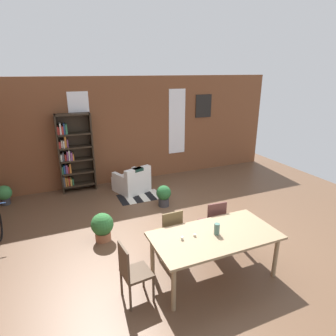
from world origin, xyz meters
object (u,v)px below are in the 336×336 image
object	(u,v)px
dining_chair_far_left	(170,232)
dining_chair_head_left	(132,271)
armchair_white	(132,182)
potted_plant_by_shelf	(4,194)
dining_table	(215,239)
vase_on_table	(217,229)
potted_plant_window	(102,226)
potted_plant_corner	(164,195)
dining_chair_far_right	(213,222)
bookshelf_tall	(73,154)

from	to	relation	value
dining_chair_far_left	dining_chair_head_left	xyz separation A→B (m)	(-0.93, -0.75, 0.00)
armchair_white	potted_plant_by_shelf	world-z (taller)	armchair_white
dining_table	vase_on_table	size ratio (longest dim) A/B	10.88
vase_on_table	armchair_white	size ratio (longest dim) A/B	0.18
dining_table	potted_plant_by_shelf	distance (m)	5.59
dining_chair_far_left	potted_plant_window	bearing A→B (deg)	134.10
potted_plant_by_shelf	potted_plant_corner	bearing A→B (deg)	-24.76
vase_on_table	dining_chair_far_right	distance (m)	0.93
vase_on_table	potted_plant_by_shelf	world-z (taller)	vase_on_table
potted_plant_by_shelf	potted_plant_corner	world-z (taller)	potted_plant_corner
armchair_white	dining_chair_far_right	bearing A→B (deg)	-78.53
dining_table	dining_chair_head_left	world-z (taller)	dining_chair_head_left
dining_chair_far_left	potted_plant_by_shelf	size ratio (longest dim) A/B	1.89
dining_chair_far_right	potted_plant_corner	distance (m)	2.00
bookshelf_tall	dining_chair_far_right	bearing A→B (deg)	-61.80
dining_chair_far_right	potted_plant_window	size ratio (longest dim) A/B	1.66
dining_chair_head_left	bookshelf_tall	world-z (taller)	bookshelf_tall
dining_chair_far_left	bookshelf_tall	distance (m)	4.10
vase_on_table	dining_chair_far_right	bearing A→B (deg)	60.55
vase_on_table	potted_plant_corner	size ratio (longest dim) A/B	0.34
vase_on_table	dining_chair_far_left	world-z (taller)	vase_on_table
dining_chair_head_left	potted_plant_corner	size ratio (longest dim) A/B	1.76
vase_on_table	potted_plant_by_shelf	bearing A→B (deg)	127.97
armchair_white	potted_plant_window	size ratio (longest dim) A/B	1.79
vase_on_table	bookshelf_tall	size ratio (longest dim) A/B	0.09
bookshelf_tall	potted_plant_window	bearing A→B (deg)	-86.53
dining_chair_far_right	dining_chair_far_left	world-z (taller)	same
dining_chair_head_left	potted_plant_by_shelf	xyz separation A→B (m)	(-2.03, 4.42, -0.23)
dining_chair_far_right	dining_chair_far_left	xyz separation A→B (m)	(-0.90, -0.00, 0.00)
dining_table	armchair_white	size ratio (longest dim) A/B	1.98
vase_on_table	bookshelf_tall	bearing A→B (deg)	109.74
vase_on_table	dining_chair_head_left	bearing A→B (deg)	-179.72
vase_on_table	dining_chair_far_left	xyz separation A→B (m)	(-0.48, 0.75, -0.35)
dining_chair_far_left	vase_on_table	bearing A→B (deg)	-57.13
potted_plant_by_shelf	potted_plant_window	xyz separation A→B (m)	(1.95, -2.62, 0.03)
dining_chair_far_right	dining_table	bearing A→B (deg)	-121.09
potted_plant_by_shelf	potted_plant_corner	distance (m)	4.03
dining_chair_far_left	potted_plant_window	distance (m)	1.46
vase_on_table	potted_plant_by_shelf	size ratio (longest dim) A/B	0.37
dining_chair_far_right	potted_plant_corner	bearing A→B (deg)	95.88
dining_table	dining_chair_far_left	xyz separation A→B (m)	(-0.45, 0.75, -0.18)
bookshelf_tall	armchair_white	bearing A→B (deg)	-25.77
dining_chair_far_left	armchair_white	bearing A→B (deg)	85.43
dining_table	dining_chair_head_left	bearing A→B (deg)	-179.71
potted_plant_window	dining_table	bearing A→B (deg)	-50.72
dining_table	dining_chair_far_left	bearing A→B (deg)	121.28
dining_chair_far_left	bookshelf_tall	xyz separation A→B (m)	(-1.18, 3.89, 0.56)
dining_table	potted_plant_window	xyz separation A→B (m)	(-1.46, 1.79, -0.39)
dining_chair_far_right	armchair_white	xyz separation A→B (m)	(-0.65, 3.20, -0.23)
vase_on_table	bookshelf_tall	world-z (taller)	bookshelf_tall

